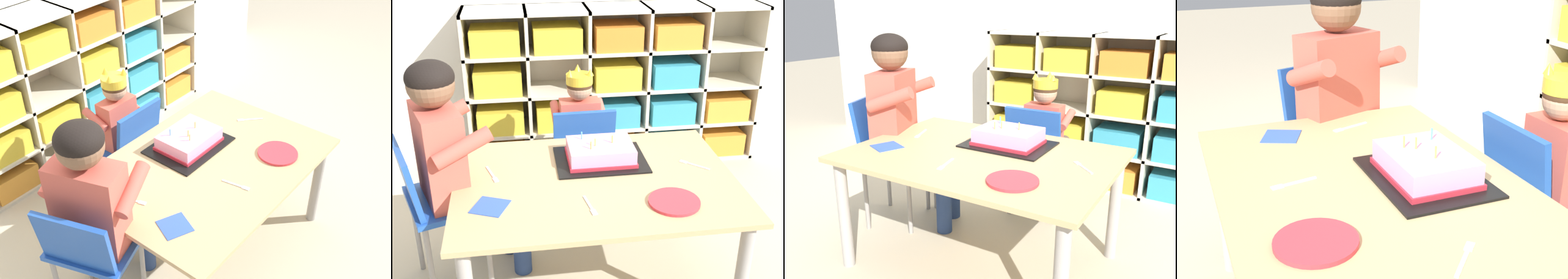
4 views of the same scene
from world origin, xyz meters
The scene contains 12 objects.
storage_cubby_shelf centered at (0.31, 1.26, 0.48)m, with size 1.89×0.34×1.03m.
activity_table centered at (0.00, 0.00, 0.48)m, with size 1.18×0.84×0.56m.
classroom_chair_blue centered at (0.02, 0.59, 0.39)m, with size 0.35×0.35×0.67m.
child_with_crown centered at (0.02, 0.71, 0.52)m, with size 0.30×0.31×0.84m.
classroom_chair_adult_side centered at (-0.69, 0.11, 0.45)m, with size 0.43×0.44×0.72m.
adult_helper_seated centered at (-0.58, 0.15, 0.66)m, with size 0.48×0.46×1.06m.
birthday_cake_on_tray centered at (0.05, 0.16, 0.59)m, with size 0.40×0.30×0.12m.
paper_plate_stack centered at (0.27, -0.23, 0.56)m, with size 0.20×0.20×0.01m, color #DB333D.
paper_napkin_square centered at (-0.43, -0.15, 0.56)m, with size 0.12×0.12×0.00m, color #3356B7.
fork_beside_plate_stack centered at (0.45, 0.06, 0.56)m, with size 0.11×0.11×0.00m.
fork_near_child_seat centered at (-0.05, -0.21, 0.56)m, with size 0.04×0.14×0.00m.
fork_at_table_front_edge centered at (-0.43, 0.09, 0.56)m, with size 0.06×0.14×0.00m.
Camera 2 is at (-0.31, -1.85, 1.62)m, focal length 46.97 mm.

